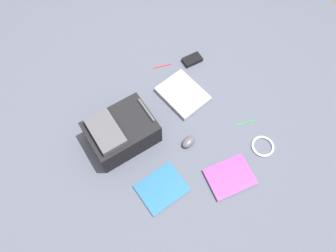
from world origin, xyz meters
The scene contains 10 objects.
ground_plane centered at (0.00, 0.00, 0.00)m, with size 3.54×3.54×0.00m, color #4C5160.
backpack centered at (-0.14, -0.23, 0.10)m, with size 0.30×0.40×0.22m.
laptop centered at (-0.19, 0.27, 0.02)m, with size 0.34×0.28×0.03m.
book_blue centered at (0.27, -0.20, 0.01)m, with size 0.22×0.27×0.01m.
book_manual centered at (0.44, 0.17, 0.01)m, with size 0.25×0.30×0.02m.
computer_mouse centered at (0.12, 0.09, 0.02)m, with size 0.06×0.10×0.04m, color #4C4C51.
cable_coil centered at (0.39, 0.47, 0.01)m, with size 0.14×0.14×0.01m, color silver.
power_brick centered at (-0.39, 0.49, 0.01)m, with size 0.08×0.13×0.03m, color black.
pen_black centered at (-0.47, 0.29, 0.00)m, with size 0.01×0.01×0.13m, color red.
pen_blue centered at (0.21, 0.49, 0.00)m, with size 0.01×0.01×0.13m, color #198C33.
Camera 1 is at (0.70, -0.45, 1.81)m, focal length 33.66 mm.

